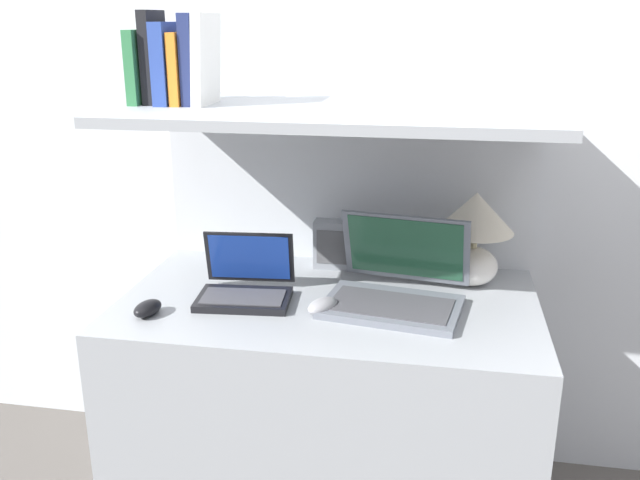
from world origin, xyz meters
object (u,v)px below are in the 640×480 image
at_px(computer_mouse, 324,306).
at_px(book_white, 206,59).
at_px(book_navy, 194,59).
at_px(table_lamp, 475,229).
at_px(book_black, 154,58).
at_px(laptop_large, 396,287).
at_px(book_green, 142,67).
at_px(router_box, 333,244).
at_px(book_blue, 169,63).
at_px(laptop_small, 246,285).
at_px(book_orange, 182,68).
at_px(second_mouse, 148,308).

height_order(computer_mouse, book_white, book_white).
relative_size(computer_mouse, book_navy, 0.50).
height_order(table_lamp, book_black, book_black).
distance_m(laptop_large, book_green, 0.95).
xyz_separation_m(book_black, book_white, (0.15, 0.00, -0.00)).
bearing_deg(book_white, book_navy, 180.00).
height_order(laptop_large, book_green, book_green).
distance_m(computer_mouse, book_green, 0.85).
bearing_deg(router_box, book_black, -158.48).
distance_m(table_lamp, book_blue, 1.00).
bearing_deg(book_white, table_lamp, 9.19).
relative_size(laptop_small, book_black, 1.11).
relative_size(laptop_large, laptop_small, 1.50).
relative_size(router_box, book_navy, 0.64).
height_order(table_lamp, book_orange, book_orange).
distance_m(laptop_small, book_black, 0.69).
height_order(table_lamp, laptop_large, table_lamp).
relative_size(laptop_small, book_white, 1.13).
xyz_separation_m(table_lamp, book_white, (-0.77, -0.12, 0.49)).
height_order(book_blue, book_orange, book_blue).
bearing_deg(router_box, second_mouse, -133.53).
xyz_separation_m(book_blue, book_orange, (0.04, 0.00, -0.01)).
distance_m(computer_mouse, book_orange, 0.77).
bearing_deg(book_blue, second_mouse, -89.35).
bearing_deg(book_green, router_box, 20.07).
relative_size(second_mouse, book_orange, 0.55).
bearing_deg(table_lamp, laptop_large, -138.51).
height_order(computer_mouse, book_green, book_green).
height_order(table_lamp, book_blue, book_blue).
xyz_separation_m(second_mouse, book_black, (-0.05, 0.27, 0.65)).
bearing_deg(book_black, table_lamp, 7.67).
bearing_deg(table_lamp, book_blue, -171.95).
relative_size(book_orange, book_white, 0.79).
relative_size(computer_mouse, second_mouse, 1.14).
relative_size(laptop_large, router_box, 2.68).
bearing_deg(book_navy, book_blue, -180.00).
relative_size(second_mouse, book_white, 0.43).
xyz_separation_m(laptop_large, laptop_small, (-0.43, -0.04, -0.01)).
distance_m(computer_mouse, book_white, 0.76).
bearing_deg(computer_mouse, book_orange, 158.70).
distance_m(laptop_large, book_white, 0.83).
bearing_deg(book_green, laptop_large, -5.13).
height_order(laptop_large, laptop_small, laptop_large).
bearing_deg(book_blue, book_orange, 0.00).
xyz_separation_m(computer_mouse, book_green, (-0.56, 0.17, 0.62)).
height_order(book_blue, book_white, book_white).
bearing_deg(router_box, book_green, -159.93).
relative_size(book_black, book_navy, 1.03).
distance_m(second_mouse, book_blue, 0.69).
bearing_deg(book_green, book_blue, 0.00).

